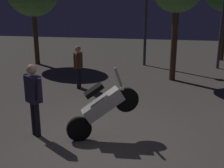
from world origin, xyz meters
The scene contains 5 objects.
ground_plane centered at (0.00, 0.00, 0.00)m, with size 40.00×40.00×0.00m, color #605951.
motorcycle_white_foreground centered at (-0.02, 0.26, 0.74)m, with size 1.52×0.84×1.63m.
person_rider_beside centered at (-1.57, 0.06, 1.01)m, with size 0.61×0.44×1.69m.
person_bystander_far centered at (-1.81, 3.95, 0.92)m, with size 0.26×0.66×1.56m.
streetlamp_near centered at (0.17, 8.54, 3.07)m, with size 0.36×0.36×4.81m.
Camera 1 is at (1.34, -5.35, 2.91)m, focal length 44.22 mm.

